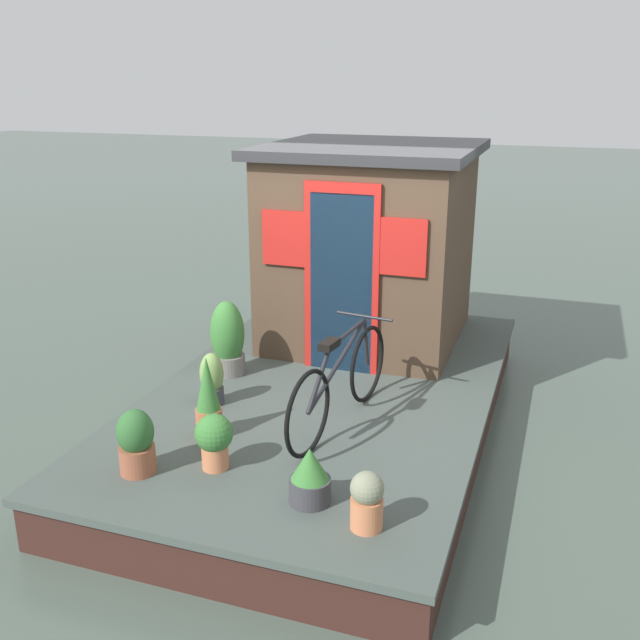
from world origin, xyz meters
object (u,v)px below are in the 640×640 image
houseboat_cabin (370,244)px  potted_plant_ivy (367,500)px  bicycle (340,382)px  potted_plant_succulent (228,340)px  potted_plant_sage (214,439)px  potted_plant_mint (310,477)px  potted_plant_thyme (136,442)px  potted_plant_basil (208,399)px  potted_plant_geranium (212,379)px

houseboat_cabin → potted_plant_ivy: 3.61m
houseboat_cabin → bicycle: size_ratio=1.22×
potted_plant_succulent → potted_plant_sage: (-1.62, -0.68, -0.10)m
bicycle → potted_plant_sage: bearing=145.6°
potted_plant_ivy → potted_plant_mint: 0.46m
potted_plant_ivy → potted_plant_thyme: bearing=86.2°
houseboat_cabin → potted_plant_mint: (-3.22, -0.50, -0.85)m
potted_plant_ivy → potted_plant_mint: potted_plant_mint is taller
potted_plant_basil → potted_plant_thyme: (-0.65, 0.23, -0.08)m
houseboat_cabin → potted_plant_succulent: houseboat_cabin is taller
bicycle → potted_plant_thyme: bearing=135.8°
potted_plant_succulent → potted_plant_basil: (-1.20, -0.42, -0.02)m
potted_plant_ivy → potted_plant_succulent: size_ratio=0.54×
potted_plant_geranium → potted_plant_thyme: bearing=-179.0°
potted_plant_succulent → potted_plant_basil: bearing=-160.8°
potted_plant_basil → potted_plant_mint: bearing=-119.8°
potted_plant_sage → potted_plant_basil: bearing=32.1°
potted_plant_succulent → potted_plant_mint: (-1.81, -1.48, -0.15)m
bicycle → potted_plant_geranium: (0.03, 1.16, -0.15)m
bicycle → potted_plant_succulent: 1.49m
bicycle → potted_plant_mint: (-1.13, -0.15, -0.19)m
potted_plant_sage → potted_plant_thyme: size_ratio=0.86×
bicycle → potted_plant_sage: bicycle is taller
potted_plant_succulent → potted_plant_thyme: bearing=-174.3°
potted_plant_ivy → potted_plant_sage: 1.28m
potted_plant_succulent → potted_plant_ivy: bearing=-135.8°
potted_plant_ivy → potted_plant_sage: (0.35, 1.23, 0.03)m
potted_plant_sage → potted_plant_thyme: (-0.23, 0.50, 0.01)m
potted_plant_ivy → potted_plant_basil: bearing=62.8°
potted_plant_succulent → potted_plant_geranium: (-0.65, -0.17, -0.11)m
houseboat_cabin → potted_plant_sage: size_ratio=5.12×
potted_plant_mint → houseboat_cabin: bearing=8.8°
potted_plant_sage → potted_plant_succulent: bearing=22.8°
potted_plant_mint → potted_plant_ivy: bearing=-110.3°
potted_plant_thyme → potted_plant_mint: potted_plant_thyme is taller
potted_plant_mint → potted_plant_thyme: bearing=92.0°
potted_plant_basil → potted_plant_sage: (-0.42, -0.26, -0.09)m
potted_plant_basil → potted_plant_geranium: size_ratio=1.44×
houseboat_cabin → potted_plant_ivy: (-3.38, -0.93, -0.83)m
houseboat_cabin → potted_plant_mint: size_ratio=5.39×
potted_plant_succulent → potted_plant_thyme: size_ratio=1.48×
potted_plant_ivy → potted_plant_thyme: size_ratio=0.80×
potted_plant_ivy → potted_plant_succulent: (1.97, 1.91, 0.14)m
potted_plant_sage → potted_plant_thyme: 0.55m
potted_plant_sage → potted_plant_mint: potted_plant_sage is taller
potted_plant_geranium → potted_plant_ivy: bearing=-127.0°
potted_plant_basil → houseboat_cabin: bearing=-12.1°
potted_plant_basil → potted_plant_mint: size_ratio=1.69×
houseboat_cabin → potted_plant_mint: houseboat_cabin is taller
potted_plant_ivy → potted_plant_geranium: 2.19m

